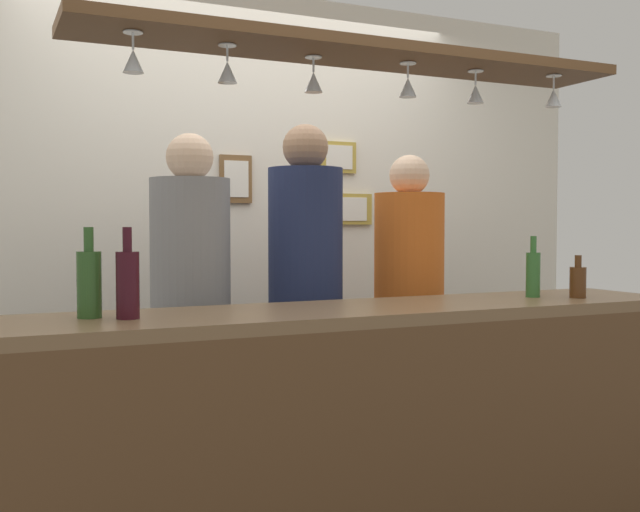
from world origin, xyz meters
The scene contains 19 objects.
back_wall centered at (0.00, 1.10, 1.30)m, with size 4.40×0.06×2.60m, color silver.
bar_counter centered at (0.00, -0.50, 0.68)m, with size 2.70×0.55×1.01m.
overhead_glass_rack centered at (0.00, -0.30, 1.97)m, with size 2.20×0.36×0.04m, color brown.
hanging_wineglass_far_left centered at (-0.87, -0.34, 1.86)m, with size 0.07×0.07×0.13m.
hanging_wineglass_left centered at (-0.54, -0.30, 1.86)m, with size 0.07×0.07×0.13m.
hanging_wineglass_center_left centered at (-0.19, -0.26, 1.86)m, with size 0.07×0.07×0.13m.
hanging_wineglass_center centered at (0.19, -0.31, 1.86)m, with size 0.07×0.07×0.13m.
hanging_wineglass_center_right centered at (0.51, -0.30, 1.86)m, with size 0.07×0.07×0.13m.
hanging_wineglass_right centered at (0.87, -0.36, 1.86)m, with size 0.07×0.07×0.13m.
person_left_grey_shirt centered at (-0.52, 0.29, 1.03)m, with size 0.34×0.34×1.71m.
person_middle_navy_shirt centered at (0.01, 0.29, 1.08)m, with size 0.34×0.34×1.78m.
person_right_orange_shirt centered at (0.56, 0.29, 1.00)m, with size 0.34×0.34×1.66m.
bottle_wine_dark_red centered at (-0.90, -0.35, 1.13)m, with size 0.08×0.08×0.30m.
bottle_beer_green_import centered at (0.80, -0.33, 1.12)m, with size 0.06×0.06×0.26m.
bottle_beer_brown_stubby centered at (0.95, -0.43, 1.08)m, with size 0.07×0.07×0.18m.
bottle_champagne_green centered at (-1.01, -0.28, 1.13)m, with size 0.08×0.08×0.30m.
picture_frame_upper_small centered at (0.55, 1.06, 1.71)m, with size 0.22×0.02×0.18m.
picture_frame_crest centered at (-0.07, 1.06, 1.57)m, with size 0.18×0.02×0.26m.
picture_frame_lower_pair centered at (0.62, 1.06, 1.41)m, with size 0.30×0.02×0.18m.
Camera 1 is at (-1.32, -2.80, 1.32)m, focal length 41.51 mm.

